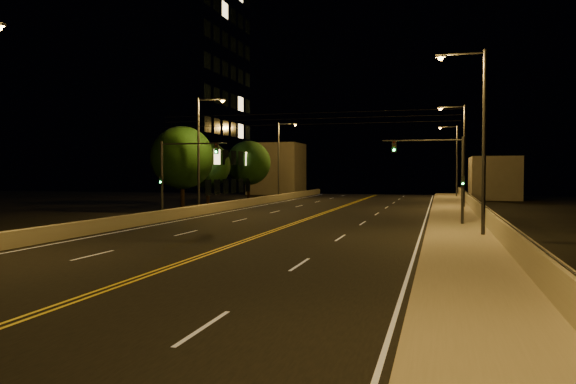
% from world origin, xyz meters
% --- Properties ---
extents(road, '(18.00, 120.00, 0.02)m').
position_xyz_m(road, '(0.00, 20.00, 0.01)').
color(road, black).
rests_on(road, ground).
extents(sidewalk, '(3.60, 120.00, 0.30)m').
position_xyz_m(sidewalk, '(10.80, 20.00, 0.15)').
color(sidewalk, gray).
rests_on(sidewalk, ground).
extents(curb, '(0.14, 120.00, 0.15)m').
position_xyz_m(curb, '(8.93, 20.00, 0.07)').
color(curb, gray).
rests_on(curb, ground).
extents(parapet_wall, '(0.30, 120.00, 1.00)m').
position_xyz_m(parapet_wall, '(12.45, 20.00, 0.80)').
color(parapet_wall, '#A69D8A').
rests_on(parapet_wall, sidewalk).
extents(jersey_barrier, '(0.45, 120.00, 0.80)m').
position_xyz_m(jersey_barrier, '(-9.58, 20.00, 0.40)').
color(jersey_barrier, '#A69D8A').
rests_on(jersey_barrier, ground).
extents(distant_building_right, '(6.00, 10.00, 5.57)m').
position_xyz_m(distant_building_right, '(16.50, 68.50, 2.78)').
color(distant_building_right, slate).
rests_on(distant_building_right, ground).
extents(distant_building_left, '(8.00, 8.00, 8.22)m').
position_xyz_m(distant_building_left, '(-16.00, 77.36, 4.11)').
color(distant_building_left, slate).
rests_on(distant_building_left, ground).
extents(parapet_rail, '(0.06, 120.00, 0.06)m').
position_xyz_m(parapet_rail, '(12.45, 20.00, 1.33)').
color(parapet_rail, black).
rests_on(parapet_rail, parapet_wall).
extents(lane_markings, '(17.32, 116.00, 0.00)m').
position_xyz_m(lane_markings, '(0.00, 19.93, 0.02)').
color(lane_markings, silver).
rests_on(lane_markings, road).
extents(streetlight_0, '(2.55, 0.28, 9.82)m').
position_xyz_m(streetlight_0, '(11.54, -0.64, 5.63)').
color(streetlight_0, '#2D2D33').
rests_on(streetlight_0, ground).
extents(streetlight_1, '(2.55, 0.28, 9.82)m').
position_xyz_m(streetlight_1, '(11.54, 20.47, 5.63)').
color(streetlight_1, '#2D2D33').
rests_on(streetlight_1, ground).
extents(streetlight_2, '(2.55, 0.28, 9.82)m').
position_xyz_m(streetlight_2, '(11.54, 44.74, 5.63)').
color(streetlight_2, '#2D2D33').
rests_on(streetlight_2, ground).
extents(streetlight_3, '(2.55, 0.28, 9.82)m').
position_xyz_m(streetlight_3, '(11.54, 68.56, 5.63)').
color(streetlight_3, '#2D2D33').
rests_on(streetlight_3, ground).
extents(streetlight_5, '(2.55, 0.28, 9.82)m').
position_xyz_m(streetlight_5, '(-9.94, 33.93, 5.63)').
color(streetlight_5, '#2D2D33').
rests_on(streetlight_5, ground).
extents(streetlight_6, '(2.55, 0.28, 9.82)m').
position_xyz_m(streetlight_6, '(-9.94, 58.39, 5.63)').
color(streetlight_6, '#2D2D33').
rests_on(streetlight_6, ground).
extents(traffic_signal_right, '(5.11, 0.31, 5.76)m').
position_xyz_m(traffic_signal_right, '(9.96, 26.64, 3.68)').
color(traffic_signal_right, '#2D2D33').
rests_on(traffic_signal_right, ground).
extents(traffic_signal_left, '(5.11, 0.31, 5.76)m').
position_xyz_m(traffic_signal_left, '(-8.76, 26.64, 3.68)').
color(traffic_signal_left, '#2D2D33').
rests_on(traffic_signal_left, ground).
extents(overhead_wires, '(22.00, 0.03, 0.83)m').
position_xyz_m(overhead_wires, '(0.00, 29.50, 7.40)').
color(overhead_wires, black).
extents(building_tower, '(24.00, 15.00, 27.24)m').
position_xyz_m(building_tower, '(-24.76, 47.81, 13.05)').
color(building_tower, slate).
rests_on(building_tower, ground).
extents(tree_0, '(5.68, 5.68, 7.70)m').
position_xyz_m(tree_0, '(-12.92, 36.44, 4.85)').
color(tree_0, black).
rests_on(tree_0, ground).
extents(tree_1, '(5.03, 5.03, 6.82)m').
position_xyz_m(tree_1, '(-15.06, 47.15, 4.29)').
color(tree_1, black).
rests_on(tree_1, ground).
extents(tree_2, '(5.51, 5.51, 7.47)m').
position_xyz_m(tree_2, '(-13.37, 55.90, 4.71)').
color(tree_2, black).
rests_on(tree_2, ground).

